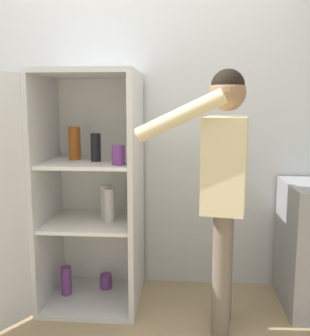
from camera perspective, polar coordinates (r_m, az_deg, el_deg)
The scene contains 3 objects.
wall_back at distance 3.11m, azimuth -3.03°, elevation 6.17°, with size 7.00×0.06×2.55m.
refrigerator at distance 2.81m, azimuth -12.06°, elevation -3.56°, with size 1.09×1.24×1.66m.
person at distance 2.45m, azimuth 9.98°, elevation -0.27°, with size 0.71×0.58×1.65m.
Camera 1 is at (0.40, -2.10, 1.43)m, focal length 42.00 mm.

